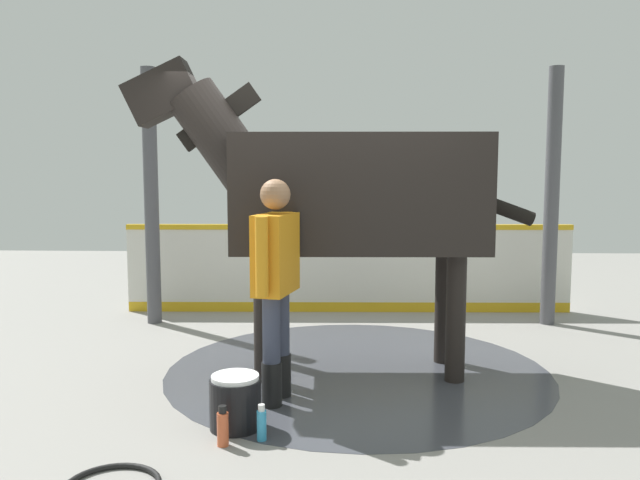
# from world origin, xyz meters

# --- Properties ---
(ground_plane) EXTENTS (16.00, 16.00, 0.02)m
(ground_plane) POSITION_xyz_m (0.00, 0.00, -0.01)
(ground_plane) COLOR gray
(wet_patch) EXTENTS (3.27, 3.27, 0.00)m
(wet_patch) POSITION_xyz_m (0.30, -0.07, 0.00)
(wet_patch) COLOR #42444C
(wet_patch) RESTS_ON ground
(barrier_wall) EXTENTS (5.38, 0.23, 1.07)m
(barrier_wall) POSITION_xyz_m (0.24, 2.25, 0.49)
(barrier_wall) COLOR silver
(barrier_wall) RESTS_ON ground
(roof_post_near) EXTENTS (0.16, 0.16, 2.84)m
(roof_post_near) POSITION_xyz_m (-1.96, 1.59, 1.42)
(roof_post_near) COLOR #4C4C51
(roof_post_near) RESTS_ON ground
(roof_post_far) EXTENTS (0.16, 0.16, 2.84)m
(roof_post_far) POSITION_xyz_m (2.48, 1.71, 1.42)
(roof_post_far) COLOR #4C4C51
(roof_post_far) RESTS_ON ground
(horse) EXTENTS (3.42, 1.01, 2.62)m
(horse) POSITION_xyz_m (0.19, -0.07, 1.53)
(horse) COLOR black
(horse) RESTS_ON ground
(handler) EXTENTS (0.32, 0.65, 1.65)m
(handler) POSITION_xyz_m (-0.31, -0.82, 0.95)
(handler) COLOR black
(handler) RESTS_ON ground
(wash_bucket) EXTENTS (0.34, 0.34, 0.36)m
(wash_bucket) POSITION_xyz_m (-0.53, -1.33, 0.18)
(wash_bucket) COLOR black
(wash_bucket) RESTS_ON ground
(bottle_shampoo) EXTENTS (0.06, 0.06, 0.24)m
(bottle_shampoo) POSITION_xyz_m (-0.34, -1.52, 0.11)
(bottle_shampoo) COLOR #3399CC
(bottle_shampoo) RESTS_ON ground
(bottle_spray) EXTENTS (0.07, 0.07, 0.26)m
(bottle_spray) POSITION_xyz_m (-0.57, -1.60, 0.12)
(bottle_spray) COLOR #CC5933
(bottle_spray) RESTS_ON ground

